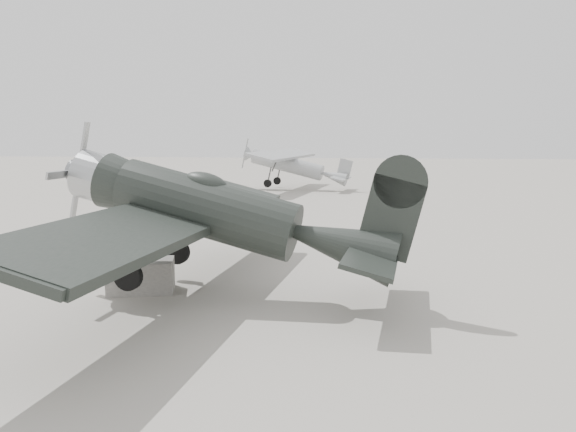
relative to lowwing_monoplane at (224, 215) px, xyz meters
name	(u,v)px	position (x,y,z in m)	size (l,w,h in m)	color
ground	(253,268)	(0.19, 3.32, -2.24)	(160.00, 160.00, 0.00)	gray
lowwing_monoplane	(224,215)	(0.00, 0.00, 0.00)	(9.44, 13.19, 4.24)	black
highwing_monoplane	(292,162)	(-1.20, 28.74, -0.11)	(8.60, 12.05, 3.40)	gray
equipment_block	(141,276)	(-2.44, 0.31, -1.80)	(1.76, 1.10, 0.88)	slate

